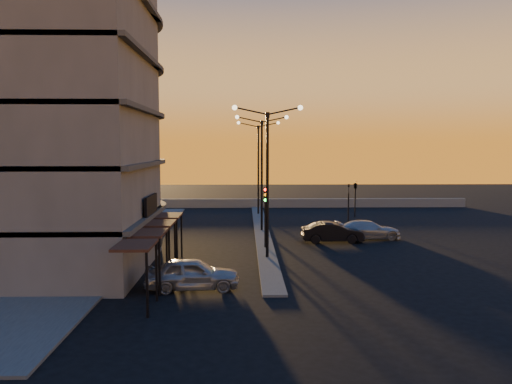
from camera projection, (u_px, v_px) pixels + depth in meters
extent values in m
plane|color=black|center=(267.00, 259.00, 31.15)|extent=(120.00, 120.00, 0.00)
cube|color=#4C4C49|center=(115.00, 246.00, 34.88)|extent=(5.00, 40.00, 0.12)
cube|color=#4C4C49|center=(262.00, 231.00, 41.10)|extent=(1.20, 36.00, 0.12)
cube|color=slate|center=(274.00, 203.00, 57.03)|extent=(44.00, 0.50, 1.00)
cylinder|color=#656159|center=(46.00, 60.00, 31.66)|extent=(14.00, 14.00, 25.00)
cube|color=#656159|center=(9.00, 43.00, 26.68)|extent=(14.00, 10.00, 25.00)
cylinder|color=black|center=(53.00, 229.00, 32.67)|extent=(14.16, 14.16, 2.40)
cube|color=black|center=(151.00, 206.00, 28.67)|extent=(0.15, 3.20, 1.20)
cylinder|color=black|center=(267.00, 187.00, 30.73)|extent=(0.18, 0.18, 9.00)
cube|color=black|center=(268.00, 115.00, 30.33)|extent=(0.25, 0.25, 0.35)
sphere|color=#FFE5B2|center=(235.00, 108.00, 30.24)|extent=(0.32, 0.32, 0.32)
sphere|color=#FFE5B2|center=(300.00, 108.00, 30.33)|extent=(0.32, 0.32, 0.32)
cylinder|color=black|center=(262.00, 177.00, 40.69)|extent=(0.18, 0.18, 9.00)
cube|color=black|center=(262.00, 123.00, 40.28)|extent=(0.25, 0.25, 0.35)
sphere|color=#FFE5B2|center=(237.00, 117.00, 40.19)|extent=(0.32, 0.32, 0.32)
sphere|color=#FFE5B2|center=(287.00, 117.00, 40.29)|extent=(0.32, 0.32, 0.32)
cylinder|color=black|center=(258.00, 171.00, 50.64)|extent=(0.18, 0.18, 9.00)
cube|color=black|center=(258.00, 127.00, 50.24)|extent=(0.25, 0.25, 0.35)
sphere|color=#FFE5B2|center=(239.00, 123.00, 50.15)|extent=(0.32, 0.32, 0.32)
sphere|color=#FFE5B2|center=(278.00, 123.00, 50.24)|extent=(0.32, 0.32, 0.32)
cylinder|color=black|center=(265.00, 226.00, 33.99)|extent=(0.12, 0.12, 3.20)
cube|color=black|center=(265.00, 195.00, 33.61)|extent=(0.28, 0.16, 1.00)
sphere|color=#FF0C05|center=(266.00, 190.00, 33.48)|extent=(0.20, 0.20, 0.20)
sphere|color=orange|center=(266.00, 195.00, 33.51)|extent=(0.20, 0.20, 0.20)
sphere|color=#0CFF26|center=(265.00, 200.00, 33.54)|extent=(0.20, 0.20, 0.20)
cylinder|color=black|center=(348.00, 208.00, 45.14)|extent=(0.12, 0.12, 2.80)
imported|color=black|center=(349.00, 188.00, 44.97)|extent=(0.13, 0.16, 0.80)
cylinder|color=black|center=(355.00, 203.00, 49.16)|extent=(0.12, 0.12, 2.80)
imported|color=black|center=(355.00, 185.00, 48.99)|extent=(0.42, 1.99, 0.80)
imported|color=#9B9DA2|center=(193.00, 274.00, 24.44)|extent=(4.71, 2.15, 1.57)
imported|color=black|center=(332.00, 232.00, 36.40)|extent=(4.50, 1.63, 1.47)
imported|color=#AFB3B7|center=(368.00, 230.00, 37.69)|extent=(5.01, 2.35, 1.41)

